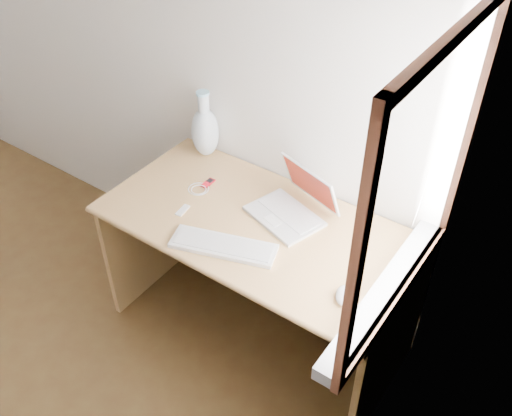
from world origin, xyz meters
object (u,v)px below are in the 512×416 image
Objects in this scene: external_keyboard at (223,246)px; laptop at (290,204)px; desk at (268,248)px; vase at (205,130)px.

laptop is at bearing 55.53° from external_keyboard.
desk is 0.29m from laptop.
external_keyboard reaches higher than desk.
laptop is at bearing 37.20° from desk.
vase is (-0.51, 0.51, 0.14)m from external_keyboard.
laptop is at bearing -14.04° from vase.
desk is 0.38m from external_keyboard.
laptop reaches higher than desk.
desk is 3.02× the size of external_keyboard.
laptop is 1.05× the size of vase.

